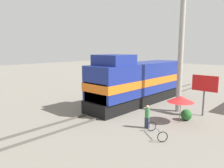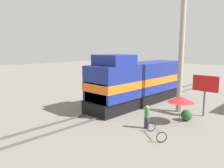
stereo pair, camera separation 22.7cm
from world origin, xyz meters
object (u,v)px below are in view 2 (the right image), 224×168
at_px(vendor_umbrella, 181,99).
at_px(person_bystander, 147,116).
at_px(bicycle, 156,131).
at_px(locomotive, 138,82).
at_px(utility_pole, 182,47).
at_px(billboard_sign, 205,86).

height_order(vendor_umbrella, person_bystander, vendor_umbrella).
distance_m(vendor_umbrella, bicycle, 3.73).
xyz_separation_m(locomotive, vendor_umbrella, (5.74, -2.48, -0.37)).
bearing_deg(utility_pole, vendor_umbrella, -61.64).
bearing_deg(vendor_umbrella, locomotive, 156.61).
xyz_separation_m(locomotive, bicycle, (5.85, -5.92, -1.83)).
bearing_deg(bicycle, utility_pole, 50.82).
bearing_deg(person_bystander, bicycle, -32.52).
relative_size(locomotive, vendor_umbrella, 6.31).
xyz_separation_m(billboard_sign, bicycle, (-0.53, -6.33, -2.15)).
bearing_deg(vendor_umbrella, bicycle, -88.18).
relative_size(locomotive, bicycle, 6.84).
height_order(utility_pole, person_bystander, utility_pole).
bearing_deg(vendor_umbrella, billboard_sign, 77.52).
distance_m(utility_pole, vendor_umbrella, 4.89).
relative_size(utility_pole, billboard_sign, 3.33).
bearing_deg(person_bystander, locomotive, 131.95).
relative_size(person_bystander, bicycle, 0.88).
bearing_deg(utility_pole, bicycle, -75.70).
distance_m(vendor_umbrella, billboard_sign, 3.05).
xyz_separation_m(utility_pole, vendor_umbrella, (1.45, -2.69, -3.81)).
bearing_deg(billboard_sign, person_bystander, -107.82).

